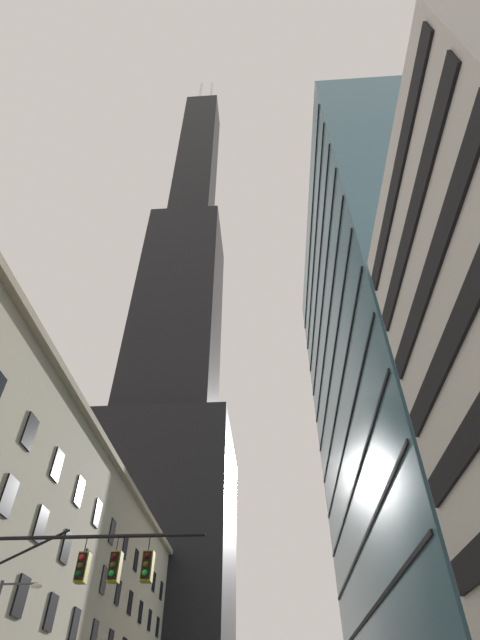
{
  "coord_description": "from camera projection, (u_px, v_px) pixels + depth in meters",
  "views": [
    {
      "loc": [
        4.46,
        -13.33,
        1.92
      ],
      "look_at": [
        2.05,
        24.58,
        36.02
      ],
      "focal_mm": 25.95,
      "sensor_mm": 36.0,
      "label": 1
    }
  ],
  "objects": [
    {
      "name": "station_building",
      "position": [
        22.0,
        588.0,
        40.49
      ],
      "size": [
        13.69,
        74.41,
        23.0
      ],
      "color": "#B2A88E",
      "rests_on": "ground"
    },
    {
      "name": "dark_skyscraper",
      "position": [
        174.0,
        361.0,
        111.83
      ],
      "size": [
        28.67,
        28.67,
        236.47
      ],
      "color": "black",
      "rests_on": "ground"
    },
    {
      "name": "glass_office_midrise",
      "position": [
        441.0,
        382.0,
        42.82
      ],
      "size": [
        19.77,
        34.63,
        52.43
      ],
      "color": "teal",
      "rests_on": "ground"
    },
    {
      "name": "traffic_signal_mast",
      "position": [
        64.0,
        588.0,
        16.83
      ],
      "size": [
        9.15,
        0.63,
        7.8
      ],
      "color": "black",
      "rests_on": "sidewalk_left"
    }
  ]
}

